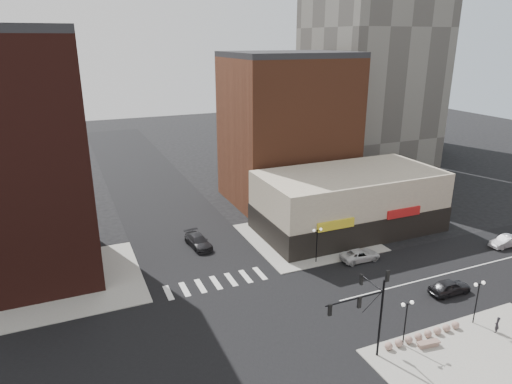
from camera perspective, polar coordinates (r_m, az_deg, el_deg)
ground at (r=42.96m, az=-1.27°, el=-16.27°), size 240.00×240.00×0.00m
road_ew at (r=42.95m, az=-1.27°, el=-16.26°), size 200.00×14.00×0.02m
road_ns at (r=42.95m, az=-1.27°, el=-16.25°), size 14.00×200.00×0.02m
sidewalk_nw at (r=53.21m, az=-22.43°, el=-10.35°), size 15.00×15.00×0.12m
sidewalk_ne at (r=59.93m, az=6.41°, el=-5.65°), size 15.00×15.00×0.12m
sidewalk_se at (r=42.40m, az=28.88°, el=-19.36°), size 18.00×14.00×0.12m
building_nw at (r=52.95m, az=-29.07°, el=3.07°), size 16.00×15.00×25.00m
building_ne_midrise at (r=71.32m, az=3.93°, el=7.60°), size 18.00×15.00×22.00m
building_ne_row at (r=62.39m, az=11.50°, el=-1.71°), size 24.20×12.20×8.00m
traffic_signal at (r=37.65m, az=13.95°, el=-13.38°), size 5.59×3.09×7.77m
street_lamp_se_a at (r=40.55m, az=18.30°, el=-14.08°), size 1.22×0.32×4.16m
street_lamp_se_b at (r=45.76m, az=26.02°, el=-11.16°), size 1.22×0.32×4.16m
street_lamp_ne at (r=52.35m, az=7.65°, el=-5.54°), size 1.22×0.32×4.16m
bollard_row at (r=43.39m, az=20.17°, el=-16.44°), size 8.02×0.67×0.67m
white_suv at (r=54.92m, az=12.88°, el=-7.69°), size 4.84×2.33×1.33m
dark_sedan_east at (r=50.96m, az=23.04°, el=-10.87°), size 4.51×1.90×1.52m
silver_sedan at (r=64.76m, az=28.73°, el=-5.44°), size 4.29×1.52×1.41m
dark_sedan_north at (r=57.24m, az=-7.23°, el=-6.12°), size 2.72×5.44×1.52m
pedestrian at (r=46.47m, az=27.90°, el=-14.46°), size 0.63×0.51×1.51m
stone_bench at (r=42.65m, az=20.72°, el=-17.33°), size 2.04×0.87×0.46m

